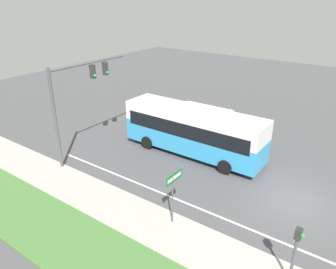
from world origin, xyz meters
name	(u,v)px	position (x,y,z in m)	size (l,w,h in m)	color
ground_plane	(293,202)	(0.00, 0.00, 0.00)	(80.00, 80.00, 0.00)	#4C4C4F
lane_divider_near	(271,238)	(-3.60, 0.00, 0.00)	(0.14, 30.00, 0.01)	silver
bus	(193,129)	(1.78, 7.71, 1.96)	(2.72, 10.30, 3.59)	#3393D1
signal_gantry	(77,92)	(-3.13, 13.70, 4.80)	(6.48, 0.41, 6.71)	#4C4C51
pedestrian_signal	(296,247)	(-5.76, -1.51, 1.88)	(0.28, 0.34, 2.72)	#4C4C51
street_sign	(173,188)	(-5.41, 4.44, 2.08)	(1.29, 0.08, 2.93)	#4C4C51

